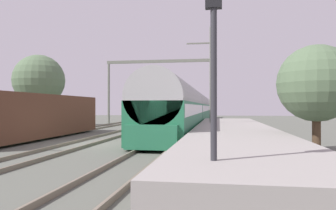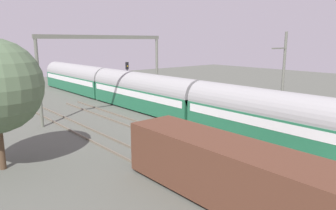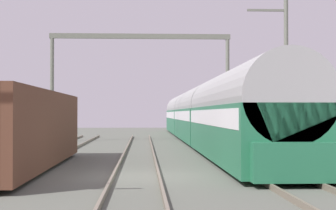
{
  "view_description": "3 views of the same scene",
  "coord_description": "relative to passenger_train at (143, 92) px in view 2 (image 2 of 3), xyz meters",
  "views": [
    {
      "loc": [
        7.39,
        -16.89,
        2.06
      ],
      "look_at": [
        4.39,
        1.83,
        2.18
      ],
      "focal_mm": 34.18,
      "sensor_mm": 36.0,
      "label": 1
    },
    {
      "loc": [
        -15.11,
        -5.11,
        7.35
      ],
      "look_at": [
        0.14,
        12.58,
        2.49
      ],
      "focal_mm": 33.21,
      "sensor_mm": 36.0,
      "label": 2
    },
    {
      "loc": [
        0.24,
        -17.57,
        2.05
      ],
      "look_at": [
        2.19,
        25.73,
        2.73
      ],
      "focal_mm": 57.74,
      "sensor_mm": 36.0,
      "label": 3
    }
  ],
  "objects": [
    {
      "name": "ground",
      "position": [
        -4.39,
        -21.6,
        -1.97
      ],
      "size": [
        120.0,
        120.0,
        0.0
      ],
      "primitive_type": "plane",
      "color": "#575A51"
    },
    {
      "name": "railway_signal_far",
      "position": [
        1.92,
        5.92,
        1.08
      ],
      "size": [
        0.36,
        0.3,
        4.74
      ],
      "color": "#2D2D33",
      "rests_on": "ground"
    },
    {
      "name": "person_crossing",
      "position": [
        1.25,
        -4.72,
        -0.94
      ],
      "size": [
        0.36,
        0.46,
        1.73
      ],
      "rotation": [
        0.0,
        0.0,
        5.06
      ],
      "color": "#313131",
      "rests_on": "ground"
    },
    {
      "name": "track_west",
      "position": [
        -4.39,
        -21.6,
        -1.89
      ],
      "size": [
        1.52,
        60.0,
        0.16
      ],
      "color": "#6E6454",
      "rests_on": "ground"
    },
    {
      "name": "passenger_train",
      "position": [
        0.0,
        0.0,
        0.0
      ],
      "size": [
        2.93,
        49.2,
        3.82
      ],
      "color": "#236B47",
      "rests_on": "ground"
    },
    {
      "name": "catenary_pole_east_mid",
      "position": [
        2.35,
        -14.68,
        2.18
      ],
      "size": [
        1.9,
        0.2,
        8.0
      ],
      "color": "#65695C",
      "rests_on": "ground"
    },
    {
      "name": "freight_car",
      "position": [
        -8.77,
        -19.21,
        -0.5
      ],
      "size": [
        2.8,
        13.0,
        2.7
      ],
      "color": "#563323",
      "rests_on": "ground"
    },
    {
      "name": "catenary_gantry",
      "position": [
        -4.39,
        0.11,
        3.71
      ],
      "size": [
        13.17,
        0.28,
        7.86
      ],
      "color": "#65695C",
      "rests_on": "ground"
    }
  ]
}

